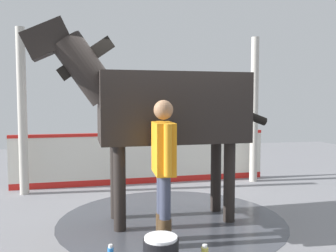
# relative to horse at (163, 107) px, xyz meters

# --- Properties ---
(ground_plane) EXTENTS (16.00, 16.00, 0.02)m
(ground_plane) POSITION_rel_horse_xyz_m (-0.04, -0.30, -1.61)
(ground_plane) COLOR gray
(wet_patch) EXTENTS (3.21, 3.21, 0.00)m
(wet_patch) POSITION_rel_horse_xyz_m (-0.13, -0.01, -1.60)
(wet_patch) COLOR #42444C
(wet_patch) RESTS_ON ground
(barrier_wall) EXTENTS (5.17, 0.29, 1.05)m
(barrier_wall) POSITION_rel_horse_xyz_m (-0.04, -2.34, -1.12)
(barrier_wall) COLOR silver
(barrier_wall) RESTS_ON ground
(roof_post_near) EXTENTS (0.16, 0.16, 2.98)m
(roof_post_near) POSITION_rel_horse_xyz_m (2.20, -1.90, -0.11)
(roof_post_near) COLOR #B7B2A8
(roof_post_near) RESTS_ON ground
(roof_post_far) EXTENTS (0.16, 0.16, 2.98)m
(roof_post_far) POSITION_rel_horse_xyz_m (-2.30, -2.08, -0.11)
(roof_post_far) COLOR #B7B2A8
(roof_post_far) RESTS_ON ground
(horse) EXTENTS (3.42, 1.02, 2.75)m
(horse) POSITION_rel_horse_xyz_m (0.00, 0.00, 0.00)
(horse) COLOR black
(horse) RESTS_ON ground
(handler) EXTENTS (0.23, 0.68, 1.70)m
(handler) POSITION_rel_horse_xyz_m (0.14, 0.83, -0.62)
(handler) COLOR #47331E
(handler) RESTS_ON ground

